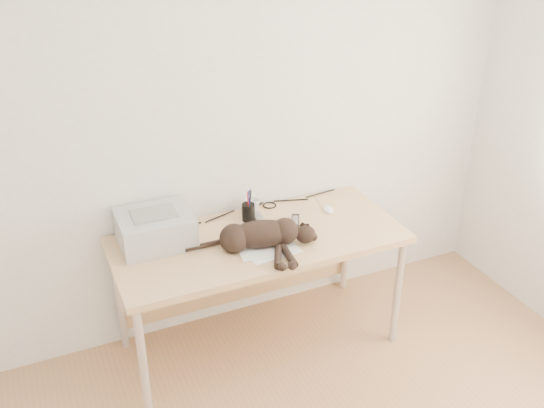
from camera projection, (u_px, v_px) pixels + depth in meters
name	position (u px, v px, depth m)	size (l,w,h in m)	color
wall_back	(233.00, 120.00, 3.36)	(3.50, 3.50, 0.00)	white
desk	(253.00, 250.00, 3.46)	(1.60, 0.70, 0.74)	#DBBF80
printer	(155.00, 228.00, 3.23)	(0.39, 0.33, 0.18)	#B3B3B8
papers	(268.00, 249.00, 3.21)	(0.33, 0.24, 0.01)	white
cat	(258.00, 236.00, 3.20)	(0.69, 0.42, 0.16)	black
mug	(252.00, 206.00, 3.56)	(0.09, 0.09, 0.08)	silver
pen_cup	(248.00, 212.00, 3.47)	(0.07, 0.07, 0.19)	black
remote_grey	(259.00, 219.00, 3.49)	(0.05, 0.17, 0.02)	gray
remote_black	(295.00, 222.00, 3.46)	(0.04, 0.16, 0.02)	black
mouse	(328.00, 208.00, 3.59)	(0.06, 0.10, 0.03)	white
cable_tangle	(239.00, 212.00, 3.57)	(1.36, 0.09, 0.01)	black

